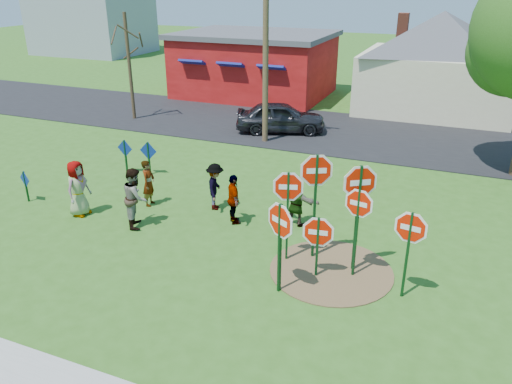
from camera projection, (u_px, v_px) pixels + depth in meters
ground at (197, 225)px, 15.40m from camera, size 120.00×120.00×0.00m
road at (307, 128)px, 25.16m from camera, size 120.00×7.50×0.04m
dirt_patch at (331, 270)px, 12.97m from camera, size 3.20×3.20×0.03m
red_building at (255, 64)px, 31.83m from camera, size 9.40×7.69×3.90m
cream_house at (439, 58)px, 27.60m from camera, size 9.40×9.40×6.50m
distant_building at (91, 11)px, 49.10m from camera, size 10.00×8.00×8.00m
stop_sign_a at (280, 229)px, 11.49m from camera, size 1.02×0.59×2.48m
stop_sign_b at (316, 180)px, 12.76m from camera, size 1.04×0.55×3.10m
stop_sign_c at (358, 213)px, 12.09m from camera, size 0.96×0.22×2.52m
stop_sign_d at (359, 192)px, 12.16m from camera, size 1.00×0.67×3.06m
stop_sign_e at (318, 236)px, 12.31m from camera, size 1.07×0.18×1.80m
stop_sign_f at (410, 234)px, 11.30m from camera, size 1.02×0.18×2.35m
stop_sign_g at (288, 196)px, 12.78m from camera, size 1.03×0.35×2.67m
blue_diamond_b at (25, 183)px, 16.75m from camera, size 0.56×0.18×1.10m
blue_diamond_c at (125, 153)px, 19.17m from camera, size 0.68×0.07×1.35m
blue_diamond_d at (149, 154)px, 19.06m from camera, size 0.73×0.07×1.32m
person_a at (78, 188)px, 15.73m from camera, size 0.58×0.89×1.82m
person_b at (149, 183)px, 16.47m from camera, size 0.46×0.62×1.57m
person_c at (136, 197)px, 15.03m from camera, size 1.06×1.13×1.86m
person_d at (215, 187)px, 16.18m from camera, size 0.86×1.14×1.56m
person_e at (234, 199)px, 15.21m from camera, size 0.88×0.98×1.59m
person_f at (296, 202)px, 15.14m from camera, size 1.48×0.74×1.53m
suv at (281, 117)px, 24.29m from camera, size 4.63×3.09×1.46m
utility_pole at (266, 46)px, 21.51m from camera, size 2.01×0.26×8.20m
bare_tree_west at (128, 52)px, 25.54m from camera, size 1.80×1.80×5.45m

